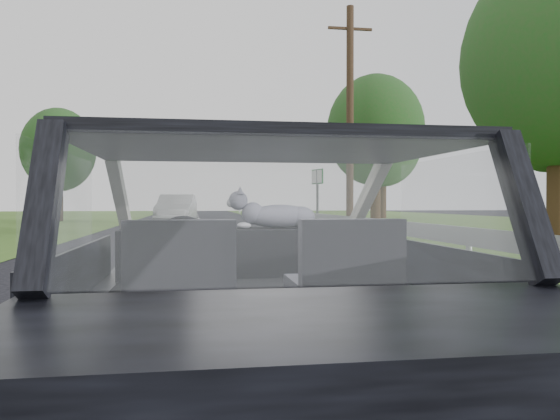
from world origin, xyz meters
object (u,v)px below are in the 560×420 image
object	(u,v)px
cat	(280,215)
highway_sign	(317,200)
other_car	(177,210)
utility_pole	(350,119)
subject_car	(258,285)

from	to	relation	value
cat	highway_sign	size ratio (longest dim) A/B	0.24
other_car	utility_pole	xyz separation A→B (m)	(6.93, -6.35, 3.67)
subject_car	utility_pole	xyz separation A→B (m)	(5.77, 17.98, 3.72)
subject_car	cat	bearing A→B (deg)	70.65
subject_car	other_car	world-z (taller)	other_car
highway_sign	cat	bearing A→B (deg)	-116.48
subject_car	other_car	size ratio (longest dim) A/B	0.85
cat	other_car	size ratio (longest dim) A/B	0.13
subject_car	highway_sign	distance (m)	19.26
subject_car	cat	size ratio (longest dim) A/B	6.72
utility_pole	subject_car	bearing A→B (deg)	-107.79
subject_car	cat	distance (m)	0.74
other_car	highway_sign	xyz separation A→B (m)	(5.78, -5.65, 0.48)
cat	highway_sign	bearing A→B (deg)	79.93
utility_pole	cat	bearing A→B (deg)	-107.73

